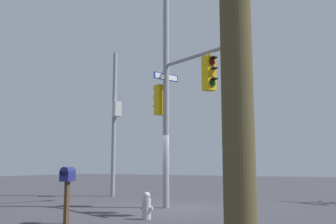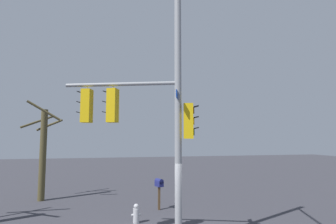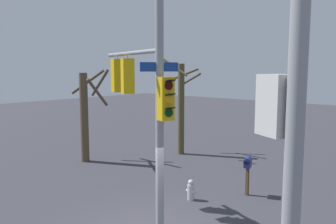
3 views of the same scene
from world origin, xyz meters
name	(u,v)px [view 3 (image 3 of 3)]	position (x,y,z in m)	size (l,w,h in m)	color
main_signal_pole_assembly	(141,56)	(-0.51, 0.19, 4.91)	(4.19, 4.56, 9.68)	gray
secondary_pole_assembly	(289,150)	(4.87, -2.79, 3.66)	(0.63, 0.49, 7.00)	gray
fire_hydrant	(191,190)	(-0.75, 2.79, 0.34)	(0.38, 0.24, 0.73)	#B2B2B7
mailbox	(248,165)	(0.51, 4.51, 1.11)	(0.37, 0.50, 1.41)	#4C3823
bare_tree_across_street	(86,113)	(-7.79, 3.51, 2.42)	(2.33, 1.78, 4.55)	brown
bare_tree_corner	(181,105)	(-5.21, 7.76, 2.64)	(2.21, 2.25, 5.22)	#4D4529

